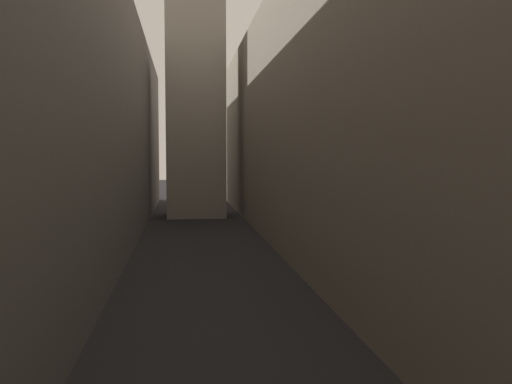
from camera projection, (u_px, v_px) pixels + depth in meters
The scene contains 3 objects.
ground_plane at pixel (207, 265), 37.42m from camera, with size 264.00×264.00×0.00m, color #232326.
building_block_left at pixel (24, 116), 37.09m from camera, with size 13.58×108.00×20.24m, color slate.
building_block_right at pixel (352, 113), 40.13m from camera, with size 10.55×108.00×21.10m, color gray.
Camera 1 is at (-1.63, 10.88, 7.46)m, focal length 38.40 mm.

